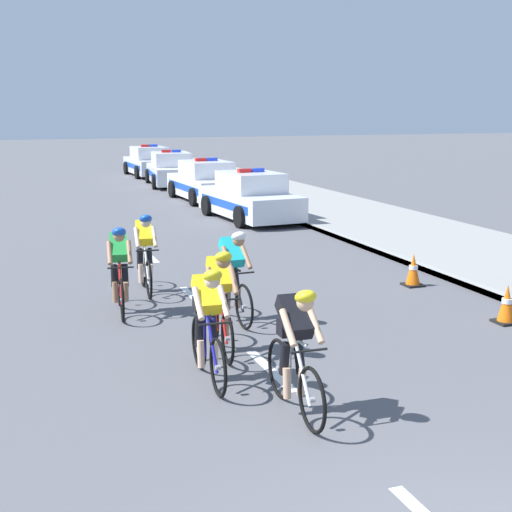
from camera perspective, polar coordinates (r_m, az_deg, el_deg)
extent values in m
cube|color=gray|center=(20.44, 11.73, 1.93)|extent=(4.39, 60.00, 0.12)
cube|color=#9E9E99|center=(19.43, 6.39, 1.62)|extent=(0.16, 60.00, 0.13)
cube|color=white|center=(9.70, 1.20, -8.99)|extent=(0.14, 1.60, 0.01)
cube|color=white|center=(13.34, -4.95, -3.25)|extent=(0.14, 1.60, 0.01)
cube|color=white|center=(17.14, -8.38, 0.01)|extent=(0.14, 1.60, 0.01)
torus|color=black|center=(7.87, 4.44, -11.26)|extent=(0.06, 0.72, 0.72)
cylinder|color=#99999E|center=(7.87, 4.44, -11.26)|extent=(0.06, 0.06, 0.06)
torus|color=black|center=(8.73, 1.85, -8.86)|extent=(0.06, 0.72, 0.72)
cylinder|color=#99999E|center=(8.73, 1.85, -8.86)|extent=(0.06, 0.06, 0.06)
cylinder|color=white|center=(8.07, 3.24, -6.57)|extent=(0.05, 0.55, 0.04)
cylinder|color=white|center=(8.03, 3.69, -9.14)|extent=(0.05, 0.48, 0.63)
cylinder|color=white|center=(8.34, 2.70, -8.15)|extent=(0.04, 0.04, 0.65)
cylinder|color=black|center=(7.77, 4.21, -7.47)|extent=(0.42, 0.04, 0.03)
cube|color=black|center=(8.23, 2.73, -5.90)|extent=(0.10, 0.22, 0.05)
cube|color=black|center=(8.07, 3.06, -4.80)|extent=(0.29, 0.56, 0.44)
cube|color=black|center=(8.21, 2.75, -5.65)|extent=(0.28, 0.21, 0.18)
cylinder|color=black|center=(8.31, 3.44, -7.95)|extent=(0.11, 0.23, 0.40)
cylinder|color=tan|center=(8.33, 3.63, -9.84)|extent=(0.09, 0.16, 0.36)
cylinder|color=black|center=(8.25, 2.27, -8.09)|extent=(0.11, 0.17, 0.40)
cylinder|color=tan|center=(8.27, 2.46, -9.99)|extent=(0.09, 0.12, 0.36)
cylinder|color=tan|center=(7.95, 4.71, -5.44)|extent=(0.08, 0.40, 0.35)
cylinder|color=tan|center=(7.83, 2.55, -5.68)|extent=(0.08, 0.40, 0.35)
sphere|color=tan|center=(7.73, 3.90, -3.68)|extent=(0.19, 0.19, 0.19)
ellipsoid|color=yellow|center=(7.71, 3.94, -3.23)|extent=(0.24, 0.32, 0.24)
torus|color=black|center=(8.77, -3.01, -8.78)|extent=(0.07, 0.73, 0.72)
cylinder|color=#99999E|center=(8.77, -3.01, -8.78)|extent=(0.06, 0.06, 0.06)
torus|color=black|center=(9.69, -4.53, -6.80)|extent=(0.07, 0.73, 0.72)
cylinder|color=#99999E|center=(9.69, -4.53, -6.80)|extent=(0.06, 0.06, 0.06)
cylinder|color=#1E1E99|center=(9.02, -3.78, -4.62)|extent=(0.05, 0.55, 0.04)
cylinder|color=#1E1E99|center=(8.95, -3.48, -6.91)|extent=(0.06, 0.48, 0.63)
cylinder|color=#1E1E99|center=(9.29, -4.05, -6.08)|extent=(0.04, 0.04, 0.65)
cylinder|color=black|center=(8.70, -3.21, -5.36)|extent=(0.42, 0.04, 0.03)
cube|color=black|center=(9.19, -4.08, -4.04)|extent=(0.11, 0.22, 0.05)
cube|color=yellow|center=(9.02, -3.91, -3.02)|extent=(0.30, 0.56, 0.44)
cube|color=black|center=(9.17, -4.07, -3.82)|extent=(0.29, 0.21, 0.18)
cylinder|color=black|center=(9.24, -3.42, -5.91)|extent=(0.12, 0.23, 0.40)
cylinder|color=beige|center=(9.25, -3.28, -7.61)|extent=(0.10, 0.16, 0.36)
cylinder|color=black|center=(9.20, -4.51, -6.00)|extent=(0.12, 0.17, 0.40)
cylinder|color=beige|center=(9.21, -4.37, -7.71)|extent=(0.09, 0.13, 0.36)
cylinder|color=beige|center=(8.87, -2.57, -3.60)|extent=(0.09, 0.40, 0.35)
cylinder|color=beige|center=(8.80, -4.59, -3.75)|extent=(0.09, 0.40, 0.35)
sphere|color=beige|center=(8.68, -3.46, -1.97)|extent=(0.19, 0.19, 0.19)
ellipsoid|color=yellow|center=(8.66, -3.45, -1.57)|extent=(0.24, 0.32, 0.24)
torus|color=black|center=(9.81, -2.26, -6.54)|extent=(0.11, 0.73, 0.72)
cylinder|color=#99999E|center=(9.81, -2.26, -6.54)|extent=(0.07, 0.07, 0.06)
torus|color=black|center=(10.74, -3.41, -4.92)|extent=(0.11, 0.73, 0.72)
cylinder|color=#99999E|center=(10.74, -3.41, -4.92)|extent=(0.07, 0.07, 0.06)
cylinder|color=#B21919|center=(10.08, -2.83, -2.85)|extent=(0.08, 0.55, 0.04)
cylinder|color=#B21919|center=(10.00, -2.61, -4.89)|extent=(0.08, 0.48, 0.63)
cylinder|color=#B21919|center=(10.35, -3.04, -4.21)|extent=(0.04, 0.04, 0.65)
cylinder|color=black|center=(9.75, -2.41, -3.46)|extent=(0.42, 0.07, 0.03)
cube|color=black|center=(10.26, -3.06, -2.36)|extent=(0.12, 0.23, 0.05)
cube|color=yellow|center=(10.09, -2.93, -1.43)|extent=(0.33, 0.57, 0.46)
cube|color=black|center=(10.24, -3.06, -2.16)|extent=(0.30, 0.22, 0.18)
cylinder|color=black|center=(10.30, -2.49, -4.05)|extent=(0.13, 0.23, 0.40)
cylinder|color=#9E7051|center=(10.30, -2.38, -5.59)|extent=(0.10, 0.16, 0.36)
cylinder|color=black|center=(10.26, -3.47, -4.12)|extent=(0.12, 0.18, 0.40)
cylinder|color=#9E7051|center=(10.26, -3.37, -5.66)|extent=(0.10, 0.13, 0.36)
cylinder|color=#9E7051|center=(9.93, -1.77, -1.93)|extent=(0.11, 0.41, 0.35)
cylinder|color=#9E7051|center=(9.87, -3.59, -2.04)|extent=(0.11, 0.41, 0.35)
sphere|color=#9E7051|center=(9.75, -2.59, -0.44)|extent=(0.19, 0.19, 0.19)
ellipsoid|color=yellow|center=(9.73, -2.58, -0.08)|extent=(0.26, 0.33, 0.24)
torus|color=black|center=(11.32, -0.94, -4.03)|extent=(0.08, 0.73, 0.72)
cylinder|color=#99999E|center=(11.32, -0.94, -4.03)|extent=(0.06, 0.06, 0.06)
torus|color=black|center=(12.23, -2.68, -2.86)|extent=(0.08, 0.73, 0.72)
cylinder|color=#99999E|center=(12.23, -2.68, -2.86)|extent=(0.06, 0.06, 0.06)
cylinder|color=black|center=(11.60, -1.77, -0.91)|extent=(0.06, 0.55, 0.04)
cylinder|color=black|center=(11.52, -1.45, -2.66)|extent=(0.07, 0.48, 0.63)
cylinder|color=black|center=(11.85, -2.11, -2.15)|extent=(0.04, 0.04, 0.65)
cylinder|color=black|center=(11.29, -1.14, -1.37)|extent=(0.42, 0.05, 0.03)
cube|color=black|center=(11.77, -2.12, -0.53)|extent=(0.11, 0.22, 0.05)
cube|color=#19B2B7|center=(11.62, -1.91, 0.32)|extent=(0.31, 0.56, 0.45)
cube|color=black|center=(11.76, -2.11, -0.35)|extent=(0.29, 0.21, 0.18)
cylinder|color=black|center=(11.82, -1.60, -1.99)|extent=(0.12, 0.23, 0.40)
cylinder|color=#9E7051|center=(11.81, -1.45, -3.32)|extent=(0.10, 0.16, 0.36)
cylinder|color=black|center=(11.76, -2.42, -2.07)|extent=(0.12, 0.17, 0.40)
cylinder|color=#9E7051|center=(11.75, -2.27, -3.40)|extent=(0.10, 0.13, 0.36)
cylinder|color=#9E7051|center=(11.49, -0.79, -0.06)|extent=(0.10, 0.40, 0.35)
cylinder|color=#9E7051|center=(11.38, -2.28, -0.19)|extent=(0.10, 0.40, 0.35)
sphere|color=#9E7051|center=(11.30, -1.38, 1.24)|extent=(0.19, 0.19, 0.19)
ellipsoid|color=white|center=(11.28, -1.36, 1.55)|extent=(0.25, 0.33, 0.24)
torus|color=black|center=(11.90, -10.52, -3.45)|extent=(0.12, 0.72, 0.72)
cylinder|color=#99999E|center=(11.90, -10.52, -3.45)|extent=(0.07, 0.07, 0.06)
torus|color=black|center=(12.87, -10.76, -2.31)|extent=(0.12, 0.72, 0.72)
cylinder|color=#99999E|center=(12.87, -10.76, -2.31)|extent=(0.07, 0.07, 0.06)
cylinder|color=#B21919|center=(12.21, -10.73, -0.47)|extent=(0.10, 0.55, 0.04)
cylinder|color=#B21919|center=(12.12, -10.63, -2.14)|extent=(0.09, 0.48, 0.63)
cylinder|color=#B21919|center=(12.48, -10.72, -1.65)|extent=(0.04, 0.04, 0.65)
cylinder|color=black|center=(11.88, -10.64, -0.91)|extent=(0.42, 0.07, 0.03)
cube|color=black|center=(12.40, -10.78, -0.10)|extent=(0.12, 0.23, 0.05)
cube|color=green|center=(12.24, -10.78, 0.70)|extent=(0.34, 0.57, 0.45)
cube|color=black|center=(12.38, -10.78, 0.07)|extent=(0.30, 0.23, 0.18)
cylinder|color=black|center=(12.41, -10.30, -1.51)|extent=(0.13, 0.23, 0.40)
cylinder|color=#9E7051|center=(12.40, -10.23, -2.78)|extent=(0.11, 0.16, 0.36)
cylinder|color=black|center=(12.40, -11.13, -1.55)|extent=(0.13, 0.18, 0.40)
cylinder|color=#9E7051|center=(12.39, -11.06, -2.82)|extent=(0.10, 0.13, 0.36)
cylinder|color=#9E7051|center=(12.05, -9.97, 0.31)|extent=(0.12, 0.41, 0.35)
cylinder|color=#9E7051|center=(12.03, -11.49, 0.24)|extent=(0.12, 0.41, 0.35)
sphere|color=#9E7051|center=(11.90, -10.76, 1.57)|extent=(0.19, 0.19, 0.19)
ellipsoid|color=blue|center=(11.88, -10.77, 1.87)|extent=(0.26, 0.34, 0.24)
torus|color=black|center=(13.22, -8.45, -1.86)|extent=(0.10, 0.73, 0.72)
cylinder|color=#99999E|center=(13.22, -8.45, -1.86)|extent=(0.06, 0.06, 0.06)
torus|color=black|center=(14.19, -8.94, -0.95)|extent=(0.10, 0.73, 0.72)
cylinder|color=#99999E|center=(14.19, -8.94, -0.95)|extent=(0.06, 0.06, 0.06)
cylinder|color=white|center=(13.55, -8.75, 0.78)|extent=(0.08, 0.55, 0.04)
cylinder|color=white|center=(13.44, -8.62, -0.71)|extent=(0.08, 0.48, 0.63)
cylinder|color=white|center=(13.80, -8.80, -0.30)|extent=(0.04, 0.04, 0.65)
cylinder|color=black|center=(13.21, -8.57, 0.42)|extent=(0.42, 0.06, 0.03)
cube|color=black|center=(13.74, -8.85, 1.10)|extent=(0.12, 0.23, 0.05)
cube|color=yellow|center=(13.58, -8.81, 1.84)|extent=(0.32, 0.57, 0.44)
cube|color=black|center=(13.72, -8.85, 1.26)|extent=(0.29, 0.22, 0.18)
cylinder|color=black|center=(13.75, -8.41, -0.17)|extent=(0.13, 0.23, 0.40)
cylinder|color=beige|center=(13.73, -8.33, -1.32)|extent=(0.10, 0.16, 0.36)
cylinder|color=black|center=(13.73, -9.15, -0.21)|extent=(0.12, 0.18, 0.40)
cylinder|color=beige|center=(13.71, -9.08, -1.36)|extent=(0.10, 0.13, 0.36)
cylinder|color=beige|center=(13.40, -8.02, 1.51)|extent=(0.11, 0.41, 0.35)
cylinder|color=beige|center=(13.36, -9.38, 1.44)|extent=(0.11, 0.41, 0.35)
sphere|color=beige|center=(13.25, -8.70, 2.65)|extent=(0.19, 0.19, 0.19)
ellipsoid|color=blue|center=(13.23, -8.70, 2.92)|extent=(0.25, 0.33, 0.24)
cube|color=silver|center=(22.45, -0.51, 4.21)|extent=(2.11, 4.53, 0.72)
cube|color=silver|center=(22.28, -0.40, 5.86)|extent=(1.72, 2.22, 0.60)
cube|color=#283342|center=(23.20, -1.42, 6.04)|extent=(1.44, 0.20, 0.51)
cube|color=#1947B2|center=(22.10, -2.61, 4.13)|extent=(0.31, 3.73, 0.24)
cube|color=#1947B2|center=(22.81, 1.53, 4.38)|extent=(0.31, 3.73, 0.24)
cube|color=red|center=(22.16, -0.93, 6.76)|extent=(0.41, 0.21, 0.11)
cube|color=blue|center=(22.34, 0.11, 6.81)|extent=(0.41, 0.21, 0.11)
cylinder|color=black|center=(23.39, -3.88, 4.00)|extent=(0.25, 0.65, 0.64)
cylinder|color=black|center=(24.07, 0.14, 4.24)|extent=(0.25, 0.65, 0.64)
cylinder|color=black|center=(20.88, -1.25, 3.10)|extent=(0.25, 0.65, 0.64)
cylinder|color=black|center=(21.64, 3.14, 3.39)|extent=(0.25, 0.65, 0.64)
cube|color=white|center=(27.19, -4.00, 5.48)|extent=(1.94, 4.47, 0.72)
cube|color=white|center=(27.04, -3.95, 6.85)|extent=(1.65, 2.16, 0.60)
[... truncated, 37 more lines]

